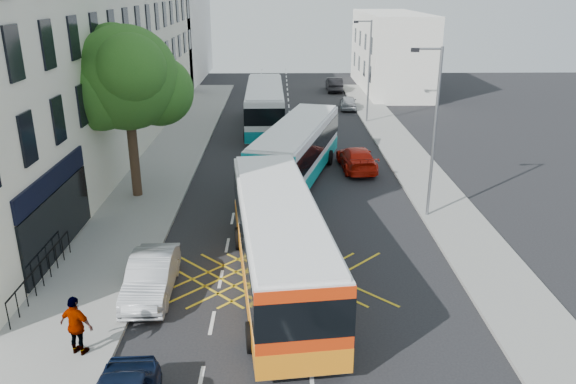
{
  "coord_description": "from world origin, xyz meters",
  "views": [
    {
      "loc": [
        -0.89,
        -13.22,
        10.69
      ],
      "look_at": [
        -0.54,
        9.73,
        2.2
      ],
      "focal_mm": 35.0,
      "sensor_mm": 36.0,
      "label": 1
    }
  ],
  "objects_px": {
    "bus_near": "(279,242)",
    "bus_mid": "(297,151)",
    "red_hatchback": "(357,158)",
    "lamp_near": "(433,125)",
    "bus_far": "(265,106)",
    "parked_car_silver": "(151,276)",
    "lamp_far": "(368,66)",
    "distant_car_silver": "(348,102)",
    "street_tree": "(126,79)",
    "distant_car_grey": "(264,88)",
    "pedestrian_far": "(77,326)",
    "distant_car_dark": "(334,84)"
  },
  "relations": [
    {
      "from": "lamp_far",
      "to": "bus_mid",
      "type": "bearing_deg",
      "value": -113.33
    },
    {
      "from": "lamp_far",
      "to": "distant_car_grey",
      "type": "bearing_deg",
      "value": 122.9
    },
    {
      "from": "lamp_far",
      "to": "bus_near",
      "type": "distance_m",
      "value": 27.53
    },
    {
      "from": "street_tree",
      "to": "lamp_far",
      "type": "xyz_separation_m",
      "value": [
        14.71,
        17.03,
        -1.68
      ]
    },
    {
      "from": "bus_mid",
      "to": "distant_car_grey",
      "type": "distance_m",
      "value": 27.67
    },
    {
      "from": "bus_mid",
      "to": "pedestrian_far",
      "type": "distance_m",
      "value": 18.12
    },
    {
      "from": "lamp_near",
      "to": "lamp_far",
      "type": "distance_m",
      "value": 20.0
    },
    {
      "from": "bus_far",
      "to": "parked_car_silver",
      "type": "bearing_deg",
      "value": -99.13
    },
    {
      "from": "street_tree",
      "to": "bus_mid",
      "type": "distance_m",
      "value": 10.17
    },
    {
      "from": "distant_car_grey",
      "to": "bus_far",
      "type": "bearing_deg",
      "value": -89.6
    },
    {
      "from": "lamp_near",
      "to": "parked_car_silver",
      "type": "bearing_deg",
      "value": -149.14
    },
    {
      "from": "bus_near",
      "to": "distant_car_silver",
      "type": "distance_m",
      "value": 32.58
    },
    {
      "from": "bus_near",
      "to": "red_hatchback",
      "type": "xyz_separation_m",
      "value": [
        4.77,
        14.1,
        -1.07
      ]
    },
    {
      "from": "parked_car_silver",
      "to": "distant_car_grey",
      "type": "distance_m",
      "value": 40.57
    },
    {
      "from": "distant_car_grey",
      "to": "distant_car_silver",
      "type": "distance_m",
      "value": 11.15
    },
    {
      "from": "distant_car_grey",
      "to": "distant_car_dark",
      "type": "relative_size",
      "value": 0.95
    },
    {
      "from": "lamp_near",
      "to": "red_hatchback",
      "type": "height_order",
      "value": "lamp_near"
    },
    {
      "from": "bus_mid",
      "to": "distant_car_grey",
      "type": "height_order",
      "value": "bus_mid"
    },
    {
      "from": "parked_car_silver",
      "to": "distant_car_silver",
      "type": "bearing_deg",
      "value": 69.8
    },
    {
      "from": "distant_car_grey",
      "to": "pedestrian_far",
      "type": "xyz_separation_m",
      "value": [
        -4.53,
        -44.18,
        0.52
      ]
    },
    {
      "from": "street_tree",
      "to": "distant_car_dark",
      "type": "xyz_separation_m",
      "value": [
        13.49,
        31.85,
        -5.55
      ]
    },
    {
      "from": "bus_far",
      "to": "bus_mid",
      "type": "bearing_deg",
      "value": -81.33
    },
    {
      "from": "lamp_far",
      "to": "bus_far",
      "type": "bearing_deg",
      "value": -167.94
    },
    {
      "from": "distant_car_grey",
      "to": "bus_mid",
      "type": "bearing_deg",
      "value": -85.95
    },
    {
      "from": "bus_near",
      "to": "red_hatchback",
      "type": "distance_m",
      "value": 14.93
    },
    {
      "from": "lamp_near",
      "to": "pedestrian_far",
      "type": "relative_size",
      "value": 4.14
    },
    {
      "from": "bus_near",
      "to": "bus_mid",
      "type": "xyz_separation_m",
      "value": [
        1.03,
        12.31,
        -0.04
      ]
    },
    {
      "from": "pedestrian_far",
      "to": "red_hatchback",
      "type": "bearing_deg",
      "value": -100.2
    },
    {
      "from": "street_tree",
      "to": "lamp_near",
      "type": "bearing_deg",
      "value": -11.4
    },
    {
      "from": "lamp_near",
      "to": "bus_mid",
      "type": "bearing_deg",
      "value": 136.05
    },
    {
      "from": "lamp_far",
      "to": "bus_far",
      "type": "relative_size",
      "value": 0.66
    },
    {
      "from": "bus_near",
      "to": "distant_car_dark",
      "type": "distance_m",
      "value": 41.68
    },
    {
      "from": "lamp_near",
      "to": "bus_near",
      "type": "bearing_deg",
      "value": -137.91
    },
    {
      "from": "lamp_near",
      "to": "red_hatchback",
      "type": "bearing_deg",
      "value": 107.07
    },
    {
      "from": "bus_near",
      "to": "bus_mid",
      "type": "distance_m",
      "value": 12.35
    },
    {
      "from": "bus_far",
      "to": "parked_car_silver",
      "type": "xyz_separation_m",
      "value": [
        -3.58,
        -25.29,
        -1.08
      ]
    },
    {
      "from": "distant_car_silver",
      "to": "pedestrian_far",
      "type": "height_order",
      "value": "pedestrian_far"
    },
    {
      "from": "parked_car_silver",
      "to": "pedestrian_far",
      "type": "height_order",
      "value": "pedestrian_far"
    },
    {
      "from": "bus_mid",
      "to": "pedestrian_far",
      "type": "bearing_deg",
      "value": -97.56
    },
    {
      "from": "bus_mid",
      "to": "pedestrian_far",
      "type": "height_order",
      "value": "bus_mid"
    },
    {
      "from": "street_tree",
      "to": "parked_car_silver",
      "type": "relative_size",
      "value": 2.0
    },
    {
      "from": "bus_far",
      "to": "pedestrian_far",
      "type": "distance_m",
      "value": 29.46
    },
    {
      "from": "lamp_far",
      "to": "distant_car_silver",
      "type": "distance_m",
      "value": 6.85
    },
    {
      "from": "distant_car_silver",
      "to": "pedestrian_far",
      "type": "relative_size",
      "value": 1.89
    },
    {
      "from": "distant_car_silver",
      "to": "distant_car_dark",
      "type": "relative_size",
      "value": 0.81
    },
    {
      "from": "parked_car_silver",
      "to": "distant_car_grey",
      "type": "relative_size",
      "value": 1.03
    },
    {
      "from": "street_tree",
      "to": "distant_car_grey",
      "type": "xyz_separation_m",
      "value": [
        6.04,
        30.43,
        -5.7
      ]
    },
    {
      "from": "parked_car_silver",
      "to": "lamp_far",
      "type": "bearing_deg",
      "value": 64.91
    },
    {
      "from": "red_hatchback",
      "to": "distant_car_silver",
      "type": "relative_size",
      "value": 1.32
    },
    {
      "from": "bus_mid",
      "to": "red_hatchback",
      "type": "xyz_separation_m",
      "value": [
        3.74,
        1.8,
        -1.03
      ]
    }
  ]
}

